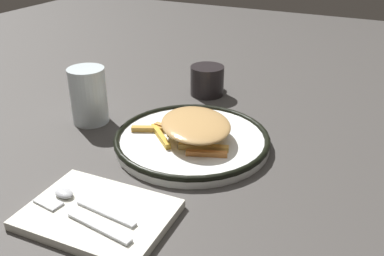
# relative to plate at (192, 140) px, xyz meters

# --- Properties ---
(ground_plane) EXTENTS (2.60, 2.60, 0.00)m
(ground_plane) POSITION_rel_plate_xyz_m (0.00, 0.00, -0.01)
(ground_plane) COLOR #3F3C39
(plate) EXTENTS (0.30, 0.30, 0.02)m
(plate) POSITION_rel_plate_xyz_m (0.00, 0.00, 0.00)
(plate) COLOR white
(plate) RESTS_ON ground_plane
(fries_heap) EXTENTS (0.21, 0.23, 0.04)m
(fries_heap) POSITION_rel_plate_xyz_m (0.00, -0.00, 0.03)
(fries_heap) COLOR gold
(fries_heap) RESTS_ON plate
(napkin) EXTENTS (0.16, 0.21, 0.01)m
(napkin) POSITION_rel_plate_xyz_m (-0.26, 0.03, -0.01)
(napkin) COLOR silver
(napkin) RESTS_ON ground_plane
(fork) EXTENTS (0.04, 0.18, 0.00)m
(fork) POSITION_rel_plate_xyz_m (-0.28, 0.04, 0.00)
(fork) COLOR silver
(fork) RESTS_ON napkin
(spoon) EXTENTS (0.03, 0.15, 0.01)m
(spoon) POSITION_rel_plate_xyz_m (-0.25, 0.06, 0.01)
(spoon) COLOR silver
(spoon) RESTS_ON napkin
(water_glass) EXTENTS (0.08, 0.08, 0.12)m
(water_glass) POSITION_rel_plate_xyz_m (0.00, 0.24, 0.05)
(water_glass) COLOR silver
(water_glass) RESTS_ON ground_plane
(coffee_mug) EXTENTS (0.11, 0.08, 0.07)m
(coffee_mug) POSITION_rel_plate_xyz_m (0.25, 0.08, 0.02)
(coffee_mug) COLOR black
(coffee_mug) RESTS_ON ground_plane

